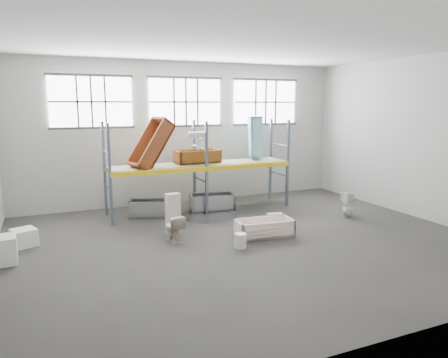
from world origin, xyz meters
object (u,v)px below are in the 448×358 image
rust_tub_flat (197,156)px  bucket (240,241)px  steel_tub_right (212,202)px  blue_tub_upright (255,137)px  toilet_white (348,204)px  toilet_beige (174,228)px  steel_tub_left (152,208)px  cistern_tall (173,214)px  bathtub_beige (264,228)px

rust_tub_flat → bucket: rust_tub_flat is taller
steel_tub_right → blue_tub_upright: blue_tub_upright is taller
blue_tub_upright → toilet_white: bearing=-57.1°
rust_tub_flat → bucket: 4.34m
toilet_beige → bucket: size_ratio=1.92×
steel_tub_left → toilet_white: bearing=-24.4°
cistern_tall → steel_tub_left: 2.14m
cistern_tall → steel_tub_left: cistern_tall is taller
bathtub_beige → toilet_white: (3.37, 0.65, 0.18)m
toilet_beige → cistern_tall: bearing=-115.1°
bathtub_beige → steel_tub_left: size_ratio=1.10×
toilet_white → rust_tub_flat: 5.10m
toilet_beige → bucket: toilet_beige is taller
toilet_beige → steel_tub_right: 3.42m
toilet_beige → cistern_tall: 0.62m
bathtub_beige → cistern_tall: cistern_tall is taller
bathtub_beige → steel_tub_left: steel_tub_left is taller
steel_tub_left → toilet_beige: bearing=-91.3°
steel_tub_right → bucket: size_ratio=4.01×
steel_tub_right → rust_tub_flat: rust_tub_flat is taller
bucket → rust_tub_flat: bearing=85.4°
cistern_tall → bucket: (1.21, -1.72, -0.39)m
rust_tub_flat → toilet_beige: bearing=-120.8°
steel_tub_left → bathtub_beige: bearing=-54.5°
steel_tub_right → toilet_white: bearing=-35.6°
toilet_white → bucket: size_ratio=2.23×
cistern_tall → rust_tub_flat: size_ratio=0.77×
cistern_tall → steel_tub_right: cistern_tall is taller
blue_tub_upright → bucket: blue_tub_upright is taller
toilet_beige → rust_tub_flat: bearing=-130.2°
bucket → steel_tub_right: bearing=78.8°
steel_tub_right → steel_tub_left: bearing=-179.9°
toilet_white → steel_tub_left: toilet_white is taller
steel_tub_left → steel_tub_right: size_ratio=0.96×
toilet_white → bucket: toilet_white is taller
cistern_tall → toilet_beige: bearing=-115.4°
cistern_tall → bucket: 2.14m
cistern_tall → rust_tub_flat: rust_tub_flat is taller
cistern_tall → steel_tub_right: (1.98, 2.12, -0.30)m
cistern_tall → toilet_white: cistern_tall is taller
toilet_white → rust_tub_flat: (-4.06, 2.75, 1.42)m
rust_tub_flat → bucket: bearing=-94.6°
toilet_beige → steel_tub_right: (2.13, 2.68, -0.08)m
steel_tub_left → steel_tub_right: 2.07m
steel_tub_left → blue_tub_upright: (3.83, 0.28, 2.14)m
rust_tub_flat → bucket: size_ratio=4.05×
blue_tub_upright → bucket: (-2.52, -4.11, -2.21)m
toilet_white → blue_tub_upright: 3.95m
cistern_tall → toilet_white: size_ratio=1.41×
cistern_tall → bucket: cistern_tall is taller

